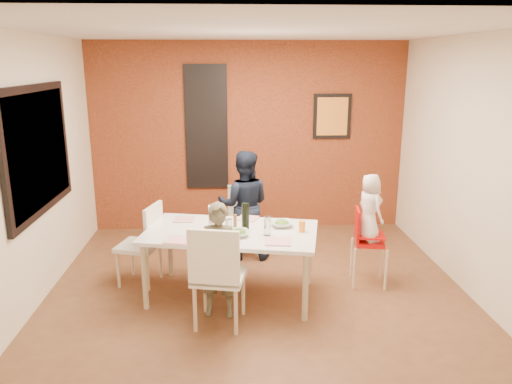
{
  "coord_description": "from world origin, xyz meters",
  "views": [
    {
      "loc": [
        -0.29,
        -4.9,
        2.43
      ],
      "look_at": [
        0.0,
        0.3,
        1.05
      ],
      "focal_mm": 35.0,
      "sensor_mm": 36.0,
      "label": 1
    }
  ],
  "objects": [
    {
      "name": "condiment_green",
      "position": [
        -0.13,
        -0.0,
        0.8
      ],
      "size": [
        0.04,
        0.04,
        0.14
      ],
      "primitive_type": "cylinder",
      "color": "#306C24",
      "rests_on": "dining_table"
    },
    {
      "name": "picture_window_frame",
      "position": [
        -2.22,
        0.2,
        1.55
      ],
      "size": [
        0.05,
        1.7,
        1.3
      ],
      "primitive_type": "cube",
      "color": "black",
      "rests_on": "wall_left"
    },
    {
      "name": "plate_far_left",
      "position": [
        -0.79,
        0.35,
        0.74
      ],
      "size": [
        0.23,
        0.23,
        0.01
      ],
      "primitive_type": "cube",
      "rotation": [
        0.0,
        0.0,
        -0.07
      ],
      "color": "white",
      "rests_on": "dining_table"
    },
    {
      "name": "dining_table",
      "position": [
        -0.28,
        -0.03,
        0.66
      ],
      "size": [
        1.91,
        1.31,
        0.73
      ],
      "rotation": [
        0.0,
        0.0,
        -0.2
      ],
      "color": "white",
      "rests_on": "ground"
    },
    {
      "name": "wall_right",
      "position": [
        2.25,
        0.0,
        1.35
      ],
      "size": [
        0.02,
        4.5,
        2.7
      ],
      "primitive_type": "cube",
      "color": "#F1E6C7",
      "rests_on": "ground"
    },
    {
      "name": "chair_left",
      "position": [
        -1.22,
        0.33,
        0.51
      ],
      "size": [
        0.53,
        0.53,
        0.92
      ],
      "rotation": [
        0.0,
        0.0,
        4.44
      ],
      "color": "silver",
      "rests_on": "ground"
    },
    {
      "name": "condiment_red",
      "position": [
        -0.14,
        -0.06,
        0.81
      ],
      "size": [
        0.04,
        0.04,
        0.15
      ],
      "primitive_type": "cylinder",
      "color": "red",
      "rests_on": "dining_table"
    },
    {
      "name": "condiment_brown",
      "position": [
        -0.23,
        0.06,
        0.8
      ],
      "size": [
        0.04,
        0.04,
        0.14
      ],
      "primitive_type": "cylinder",
      "color": "brown",
      "rests_on": "dining_table"
    },
    {
      "name": "toddler",
      "position": [
        1.23,
        0.19,
        0.89
      ],
      "size": [
        0.35,
        0.42,
        0.75
      ],
      "primitive_type": "imported",
      "rotation": [
        0.0,
        0.0,
        1.93
      ],
      "color": "white",
      "rests_on": "high_chair"
    },
    {
      "name": "wall_front",
      "position": [
        0.0,
        -2.25,
        1.35
      ],
      "size": [
        4.5,
        0.02,
        2.7
      ],
      "primitive_type": "cube",
      "color": "#F1E6C7",
      "rests_on": "ground"
    },
    {
      "name": "plate_near_left",
      "position": [
        -0.8,
        -0.3,
        0.74
      ],
      "size": [
        0.27,
        0.27,
        0.01
      ],
      "primitive_type": "cube",
      "rotation": [
        0.0,
        0.0,
        -0.2
      ],
      "color": "white",
      "rests_on": "dining_table"
    },
    {
      "name": "plate_near_right",
      "position": [
        0.18,
        -0.39,
        0.74
      ],
      "size": [
        0.28,
        0.28,
        0.01
      ],
      "primitive_type": "cube",
      "rotation": [
        0.0,
        0.0,
        -0.13
      ],
      "color": "white",
      "rests_on": "dining_table"
    },
    {
      "name": "child_far",
      "position": [
        -0.11,
        1.06,
        0.68
      ],
      "size": [
        0.71,
        0.58,
        1.37
      ],
      "primitive_type": "imported",
      "rotation": [
        0.0,
        0.0,
        3.05
      ],
      "color": "black",
      "rests_on": "ground"
    },
    {
      "name": "plate_far_mid",
      "position": [
        -0.09,
        0.35,
        0.74
      ],
      "size": [
        0.28,
        0.28,
        0.01
      ],
      "primitive_type": "cube",
      "rotation": [
        0.0,
        0.0,
        -0.36
      ],
      "color": "white",
      "rests_on": "dining_table"
    },
    {
      "name": "wine_bottle",
      "position": [
        -0.13,
        -0.04,
        0.88
      ],
      "size": [
        0.08,
        0.08,
        0.29
      ],
      "primitive_type": "cylinder",
      "color": "black",
      "rests_on": "dining_table"
    },
    {
      "name": "chair_far",
      "position": [
        -0.11,
        1.29,
        0.48
      ],
      "size": [
        0.4,
        0.4,
        0.86
      ],
      "rotation": [
        0.0,
        0.0,
        0.01
      ],
      "color": "white",
      "rests_on": "ground"
    },
    {
      "name": "wall_back",
      "position": [
        0.0,
        2.25,
        1.35
      ],
      "size": [
        4.5,
        0.02,
        2.7
      ],
      "primitive_type": "cube",
      "color": "#F1E6C7",
      "rests_on": "ground"
    },
    {
      "name": "wine_glass_b",
      "position": [
        0.08,
        -0.19,
        0.83
      ],
      "size": [
        0.07,
        0.07,
        0.2
      ],
      "primitive_type": "cylinder",
      "color": "silver",
      "rests_on": "dining_table"
    },
    {
      "name": "glassblock_surround",
      "position": [
        -0.6,
        2.21,
        1.5
      ],
      "size": [
        0.6,
        0.03,
        1.76
      ],
      "primitive_type": "cube",
      "color": "black",
      "rests_on": "wall_back"
    },
    {
      "name": "high_chair",
      "position": [
        1.21,
        0.19,
        0.52
      ],
      "size": [
        0.42,
        0.42,
        0.87
      ],
      "rotation": [
        0.0,
        0.0,
        1.41
      ],
      "color": "red",
      "rests_on": "ground"
    },
    {
      "name": "paper_towel_roll",
      "position": [
        -0.44,
        -0.06,
        0.87
      ],
      "size": [
        0.12,
        0.12,
        0.28
      ],
      "primitive_type": "cylinder",
      "color": "white",
      "rests_on": "dining_table"
    },
    {
      "name": "salad_bowl_b",
      "position": [
        0.26,
        0.07,
        0.76
      ],
      "size": [
        0.24,
        0.24,
        0.06
      ],
      "primitive_type": "imported",
      "rotation": [
        0.0,
        0.0,
        0.05
      ],
      "color": "silver",
      "rests_on": "dining_table"
    },
    {
      "name": "wine_glass_a",
      "position": [
        -0.3,
        -0.24,
        0.83
      ],
      "size": [
        0.07,
        0.07,
        0.19
      ],
      "primitive_type": "cylinder",
      "color": "white",
      "rests_on": "dining_table"
    },
    {
      "name": "child_near",
      "position": [
        -0.39,
        -0.43,
        0.57
      ],
      "size": [
        0.45,
        0.33,
        1.14
      ],
      "primitive_type": "imported",
      "rotation": [
        0.0,
        0.0,
        -0.13
      ],
      "color": "brown",
      "rests_on": "ground"
    },
    {
      "name": "wall_left",
      "position": [
        -2.25,
        0.0,
        1.35
      ],
      "size": [
        0.02,
        4.5,
        2.7
      ],
      "primitive_type": "cube",
      "color": "#F1E6C7",
      "rests_on": "ground"
    },
    {
      "name": "chair_near",
      "position": [
        -0.41,
        -0.68,
        0.56
      ],
      "size": [
        0.55,
        0.55,
        1.01
      ],
      "rotation": [
        0.0,
        0.0,
        2.94
      ],
      "color": "white",
      "rests_on": "ground"
    },
    {
      "name": "art_print_frame",
      "position": [
        1.2,
        2.21,
        1.65
      ],
      "size": [
        0.54,
        0.03,
        0.64
      ],
      "primitive_type": "cube",
      "color": "black",
      "rests_on": "wall_back"
    },
    {
      "name": "salad_bowl_a",
      "position": [
        -0.21,
        -0.2,
        0.76
      ],
      "size": [
        0.26,
        0.26,
        0.05
      ],
      "primitive_type": "imported",
      "rotation": [
        0.0,
        0.0,
        0.17
      ],
      "color": "white",
      "rests_on": "dining_table"
    },
    {
      "name": "sippy_cup",
      "position": [
        0.45,
        -0.1,
        0.79
      ],
      "size": [
        0.07,
        0.07,
        0.11
      ],
      "primitive_type": "cylinder",
      "color": "orange",
      "rests_on": "dining_table"
    },
    {
      "name": "ground",
      "position": [
        0.0,
        0.0,
        0.0
      ],
      "size": [
        4.5,
        4.5,
        0.0
      ],
      "primitive_type": "plane",
      "color": "brown",
      "rests_on": "ground"
    },
    {
      "name": "picture_window_pane",
      "position": [
        -2.21,
        0.2,
        1.55
      ],
      "size": [
        0.02,
        1.55,
        1.15
      ],
      "primitive_type": "cube",
      "color": "black",
      "rests_on": "wall_left"
    },
    {
      "name": "ceiling",
      "position": [
        0.0,
        0.0,
        2.7
      ],
      "size": [
        4.5,
        4.5,
        0.02
      ],
      "primitive_type": "cube",
      "color": "silver",
      "rests_on": "wall_back"
    },
    {
      "name": "glassblock_strip",
      "position": [
        -0.6,
        2.21,
        1.5
      ],
      "size": [
        0.55,
        0.03,
        1.7
      ],
      "primitive_type": "cube",
      "color": "white",
      "rests_on": "wall_back"
    },
    {
      "name": "art_print_canvas",
      "position": [
        1.2,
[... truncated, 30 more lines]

